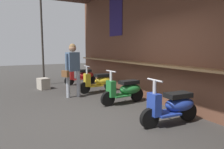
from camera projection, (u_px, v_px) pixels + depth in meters
The scene contains 8 objects.
ground_plane at pixel (106, 118), 4.56m from camera, with size 34.23×34.23×0.00m, color #383533.
market_stall_facade at pixel (170, 24), 5.16m from camera, with size 12.23×2.67×3.93m.
scooter_red at pixel (82, 76), 8.90m from camera, with size 0.46×1.40×0.97m.
scooter_yellow at pixel (99, 81), 7.33m from camera, with size 0.46×1.40×0.97m.
scooter_green at pixel (125, 90), 5.80m from camera, with size 0.47×1.40×0.97m.
scooter_blue at pixel (173, 106), 4.19m from camera, with size 0.49×1.40×0.97m.
shopper_with_handbag at pixel (72, 65), 6.45m from camera, with size 0.46×0.66×1.71m.
merchandise_crate at pixel (43, 84), 7.84m from camera, with size 0.45×0.36×0.43m, color #B2A899.
Camera 1 is at (3.94, -1.97, 1.55)m, focal length 32.62 mm.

